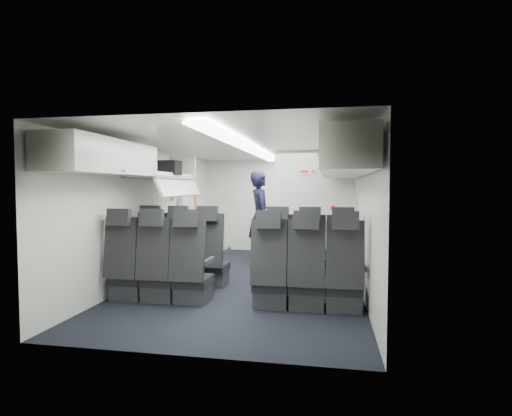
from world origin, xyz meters
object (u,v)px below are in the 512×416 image
(boarding_door, at_px, (188,214))
(flight_attendant, at_px, (260,216))
(seat_row_front, at_px, (245,261))
(galley_unit, at_px, (316,212))
(seat_row_mid, at_px, (230,274))
(carry_on_bag, at_px, (168,168))

(boarding_door, distance_m, flight_attendant, 1.51)
(seat_row_front, height_order, boarding_door, boarding_door)
(seat_row_front, relative_size, boarding_door, 1.79)
(galley_unit, bearing_deg, seat_row_front, -106.28)
(seat_row_mid, xyz_separation_m, carry_on_bag, (-1.36, 1.26, 1.42))
(boarding_door, bearing_deg, galley_unit, 24.28)
(seat_row_front, xyz_separation_m, seat_row_mid, (0.00, -0.90, 0.00))
(galley_unit, bearing_deg, flight_attendant, -134.01)
(flight_attendant, bearing_deg, galley_unit, -64.24)
(seat_row_front, distance_m, carry_on_bag, 2.00)
(galley_unit, xyz_separation_m, flight_attendant, (-1.08, -1.12, -0.03))
(boarding_door, height_order, flight_attendant, boarding_door)
(galley_unit, height_order, boarding_door, galley_unit)
(seat_row_mid, height_order, carry_on_bag, carry_on_bag)
(seat_row_mid, xyz_separation_m, galley_unit, (0.95, 4.15, 0.55))
(flight_attendant, bearing_deg, seat_row_mid, 162.29)
(seat_row_front, relative_size, carry_on_bag, 8.64)
(seat_row_mid, height_order, galley_unit, galley_unit)
(seat_row_mid, bearing_deg, galley_unit, 77.12)
(seat_row_front, relative_size, seat_row_mid, 1.00)
(galley_unit, bearing_deg, boarding_door, -155.72)
(seat_row_mid, xyz_separation_m, flight_attendant, (-0.13, 3.03, 0.51))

